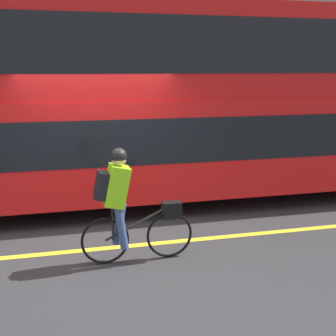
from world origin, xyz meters
TOP-DOWN VIEW (x-y plane):
  - ground_plane at (0.00, 0.00)m, footprint 80.00×80.00m
  - road_center_line at (0.00, -0.02)m, footprint 50.00×0.14m
  - sidewalk_curb at (0.00, 5.26)m, footprint 60.00×2.36m
  - bus at (2.48, 2.18)m, footprint 11.53×2.49m
  - cyclist_on_bike at (0.18, -0.56)m, footprint 1.54×0.32m
  - trash_bin at (-1.85, 5.14)m, footprint 0.57×0.57m

SIDE VIEW (x-z plane):
  - ground_plane at x=0.00m, z-range 0.00..0.00m
  - road_center_line at x=0.00m, z-range 0.00..0.01m
  - sidewalk_curb at x=0.00m, z-range 0.00..0.14m
  - trash_bin at x=-1.85m, z-range 0.14..0.98m
  - cyclist_on_bike at x=0.18m, z-range 0.07..1.64m
  - bus at x=2.48m, z-range 0.21..3.91m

